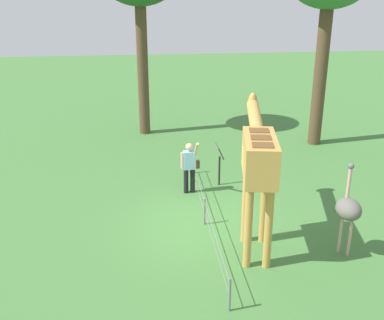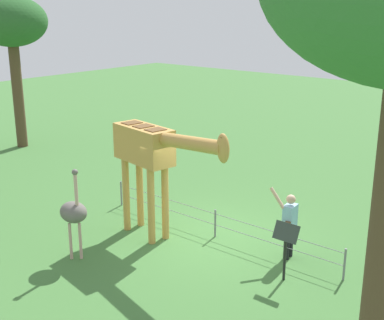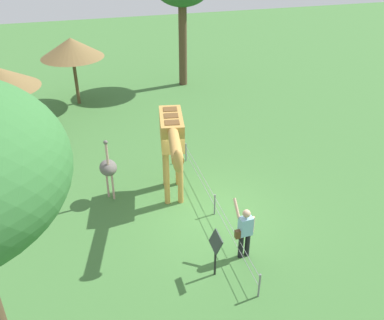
{
  "view_description": "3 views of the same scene",
  "coord_description": "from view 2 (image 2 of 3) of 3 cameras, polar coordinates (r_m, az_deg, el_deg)",
  "views": [
    {
      "loc": [
        -10.89,
        1.78,
        6.09
      ],
      "look_at": [
        -0.29,
        0.56,
        1.95
      ],
      "focal_mm": 43.98,
      "sensor_mm": 36.0,
      "label": 1
    },
    {
      "loc": [
        7.44,
        -9.78,
        5.77
      ],
      "look_at": [
        -0.4,
        -0.26,
        2.1
      ],
      "focal_mm": 49.1,
      "sensor_mm": 36.0,
      "label": 2
    },
    {
      "loc": [
        10.35,
        -3.45,
        8.37
      ],
      "look_at": [
        0.33,
        -0.64,
        2.31
      ],
      "focal_mm": 40.21,
      "sensor_mm": 36.0,
      "label": 3
    }
  ],
  "objects": [
    {
      "name": "ground_plane",
      "position": [
        13.58,
        2.01,
        -8.6
      ],
      "size": [
        60.0,
        60.0,
        0.0
      ],
      "primitive_type": "plane",
      "color": "#427538"
    },
    {
      "name": "giraffe",
      "position": [
        12.91,
        -4.39,
        0.78
      ],
      "size": [
        3.87,
        1.13,
        3.23
      ],
      "color": "#C69347",
      "rests_on": "ground_plane"
    },
    {
      "name": "visitor",
      "position": [
        12.5,
        10.51,
        -6.66
      ],
      "size": [
        0.6,
        0.58,
        1.74
      ],
      "color": "black",
      "rests_on": "ground_plane"
    },
    {
      "name": "ostrich",
      "position": [
        12.43,
        -12.74,
        -5.57
      ],
      "size": [
        0.7,
        0.56,
        2.25
      ],
      "color": "#CC9E93",
      "rests_on": "ground_plane"
    },
    {
      "name": "tree_west",
      "position": [
        22.67,
        -19.04,
        13.71
      ],
      "size": [
        2.86,
        2.86,
        6.13
      ],
      "color": "brown",
      "rests_on": "ground_plane"
    },
    {
      "name": "info_sign",
      "position": [
        11.49,
        10.15,
        -8.54
      ],
      "size": [
        0.56,
        0.21,
        1.32
      ],
      "color": "black",
      "rests_on": "ground_plane"
    },
    {
      "name": "wire_fence",
      "position": [
        13.56,
        2.54,
        -6.77
      ],
      "size": [
        7.05,
        0.05,
        0.75
      ],
      "color": "slate",
      "rests_on": "ground_plane"
    }
  ]
}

